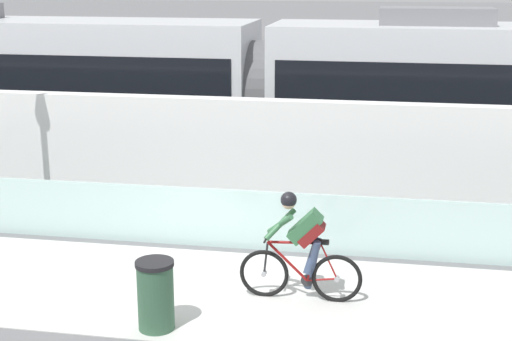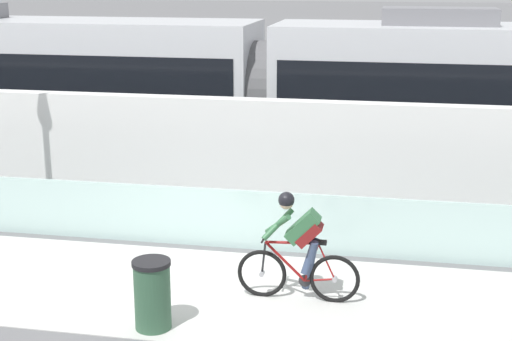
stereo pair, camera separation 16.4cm
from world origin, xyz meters
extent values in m
plane|color=slate|center=(0.00, 0.00, 0.00)|extent=(200.00, 200.00, 0.00)
cube|color=silver|center=(0.00, 0.00, 0.01)|extent=(32.00, 3.20, 0.01)
cube|color=silver|center=(0.00, 1.85, 0.52)|extent=(32.00, 0.05, 1.03)
cube|color=white|center=(0.00, 3.65, 1.13)|extent=(32.00, 0.36, 2.27)
cube|color=#595654|center=(0.00, 6.13, 0.00)|extent=(32.00, 0.08, 0.01)
cube|color=#595654|center=(0.00, 7.57, 0.00)|extent=(32.00, 0.08, 0.01)
cube|color=silver|center=(-5.92, 6.85, 1.90)|extent=(11.00, 2.50, 3.10)
cube|color=black|center=(-5.92, 6.85, 2.25)|extent=(10.56, 2.54, 1.04)
cube|color=#14724C|center=(-5.92, 6.85, 0.53)|extent=(10.78, 2.53, 0.28)
cube|color=#232326|center=(-2.40, 6.85, 0.36)|extent=(1.40, 1.88, 0.20)
cylinder|color=black|center=(-2.40, 6.13, 0.30)|extent=(0.60, 0.10, 0.60)
cylinder|color=black|center=(-2.40, 7.57, 0.30)|extent=(0.60, 0.10, 0.60)
cube|color=slate|center=(3.60, 6.85, 3.63)|extent=(2.40, 1.10, 0.36)
cube|color=#232326|center=(2.06, 6.85, 0.36)|extent=(1.40, 1.88, 0.20)
cylinder|color=black|center=(2.06, 6.13, 0.30)|extent=(0.60, 0.10, 0.60)
cylinder|color=black|center=(2.06, 7.57, 0.30)|extent=(0.60, 0.10, 0.60)
cylinder|color=#59595B|center=(-0.17, 6.85, 1.90)|extent=(0.60, 2.30, 2.30)
torus|color=black|center=(1.03, 0.00, 0.36)|extent=(0.72, 0.06, 0.72)
cylinder|color=#99999E|center=(1.03, 0.00, 0.36)|extent=(0.07, 0.10, 0.07)
torus|color=black|center=(2.08, 0.00, 0.36)|extent=(0.72, 0.06, 0.72)
cylinder|color=#99999E|center=(2.08, 0.00, 0.36)|extent=(0.07, 0.10, 0.07)
cylinder|color=maroon|center=(1.37, 0.00, 0.57)|extent=(0.60, 0.04, 0.58)
cylinder|color=maroon|center=(1.74, 0.00, 0.59)|extent=(0.22, 0.04, 0.59)
cylinder|color=maroon|center=(1.46, 0.00, 0.86)|extent=(0.76, 0.04, 0.07)
cylinder|color=maroon|center=(1.87, 0.00, 0.33)|extent=(0.43, 0.03, 0.09)
cylinder|color=maroon|center=(1.96, 0.00, 0.62)|extent=(0.27, 0.02, 0.53)
cylinder|color=black|center=(1.05, 0.00, 0.60)|extent=(0.08, 0.03, 0.49)
cube|color=black|center=(1.83, 0.00, 0.90)|extent=(0.24, 0.10, 0.05)
cylinder|color=black|center=(1.08, 0.00, 0.95)|extent=(0.03, 0.58, 0.03)
cylinder|color=#262628|center=(1.65, 0.00, 0.30)|extent=(0.18, 0.02, 0.18)
cube|color=#33663F|center=(1.61, 0.00, 1.11)|extent=(0.50, 0.28, 0.51)
cube|color=maroon|center=(1.71, 0.00, 1.02)|extent=(0.38, 0.30, 0.38)
sphere|color=beige|center=(1.37, 0.00, 1.46)|extent=(0.20, 0.20, 0.20)
sphere|color=black|center=(1.37, 0.00, 1.49)|extent=(0.23, 0.23, 0.23)
cylinder|color=#33663F|center=(1.26, 0.00, 1.12)|extent=(0.44, 0.41, 0.41)
cylinder|color=#33663F|center=(1.26, 0.00, 1.12)|extent=(0.44, 0.41, 0.41)
cylinder|color=#384766|center=(1.72, 0.00, 0.55)|extent=(0.29, 0.33, 0.80)
cylinder|color=#384766|center=(1.72, 0.00, 0.69)|extent=(0.29, 0.33, 0.54)
cylinder|color=#33593F|center=(-0.20, -1.25, 0.45)|extent=(0.48, 0.48, 0.90)
cylinder|color=black|center=(-0.20, -1.25, 0.93)|extent=(0.51, 0.51, 0.06)
camera|label=1|loc=(2.70, -9.89, 4.62)|focal=52.49mm
camera|label=2|loc=(2.86, -9.86, 4.62)|focal=52.49mm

